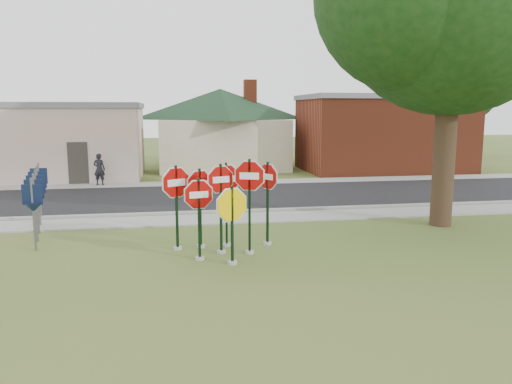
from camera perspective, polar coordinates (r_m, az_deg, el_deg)
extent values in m
plane|color=#3F5921|center=(12.16, -3.15, -8.80)|extent=(120.00, 120.00, 0.00)
cube|color=gray|center=(17.44, -5.21, -3.14)|extent=(60.00, 1.60, 0.06)
cube|color=black|center=(21.85, -6.13, -0.65)|extent=(60.00, 7.00, 0.04)
cube|color=gray|center=(26.09, -6.72, 0.98)|extent=(60.00, 1.60, 0.06)
cube|color=gray|center=(18.41, -5.45, -2.35)|extent=(60.00, 0.20, 0.14)
cylinder|color=#99958F|center=(13.47, -3.97, -6.81)|extent=(0.24, 0.24, 0.08)
cube|color=black|center=(13.20, -4.03, -1.96)|extent=(0.07, 0.07, 2.40)
cylinder|color=white|center=(13.07, -4.07, 1.44)|extent=(0.97, 0.36, 1.03)
cylinder|color=#960805|center=(13.07, -4.07, 1.44)|extent=(0.90, 0.34, 0.95)
cube|color=white|center=(13.07, -4.07, 1.44)|extent=(0.45, 0.17, 0.16)
cylinder|color=#99958F|center=(12.53, -2.72, -8.05)|extent=(0.24, 0.24, 0.08)
cube|color=black|center=(12.28, -2.75, -3.85)|extent=(0.07, 0.07, 1.96)
cylinder|color=white|center=(12.18, -2.77, -1.49)|extent=(1.09, 0.47, 1.18)
cylinder|color=#F1C401|center=(12.18, -2.77, -1.49)|extent=(1.01, 0.44, 1.09)
cylinder|color=#99958F|center=(12.94, -6.44, -7.53)|extent=(0.24, 0.24, 0.08)
cube|color=black|center=(12.69, -6.52, -3.13)|extent=(0.07, 0.06, 2.11)
cylinder|color=white|center=(12.56, -6.58, -0.30)|extent=(1.03, 0.22, 1.04)
cylinder|color=#960805|center=(12.56, -6.58, -0.30)|extent=(0.95, 0.21, 0.97)
cube|color=white|center=(12.56, -6.58, -0.30)|extent=(0.47, 0.10, 0.17)
cylinder|color=#99958F|center=(13.40, -0.73, -6.87)|extent=(0.24, 0.24, 0.08)
cube|color=black|center=(13.11, -0.74, -1.71)|extent=(0.07, 0.07, 2.54)
cylinder|color=white|center=(12.98, -0.75, 1.86)|extent=(1.05, 0.39, 1.11)
cylinder|color=#960805|center=(12.98, -0.75, 1.86)|extent=(0.98, 0.37, 1.03)
cube|color=white|center=(12.98, -0.75, 1.86)|extent=(0.49, 0.18, 0.18)
cylinder|color=#99958F|center=(14.13, -3.36, -6.03)|extent=(0.24, 0.24, 0.08)
cube|color=black|center=(13.88, -3.40, -1.48)|extent=(0.07, 0.06, 2.37)
cylinder|color=white|center=(13.76, -3.43, 1.56)|extent=(1.09, 0.21, 1.10)
cylinder|color=#960805|center=(13.76, -3.43, 1.56)|extent=(1.01, 0.20, 1.02)
cube|color=white|center=(13.76, -3.43, 1.56)|extent=(0.50, 0.10, 0.18)
cylinder|color=#99958F|center=(14.05, -6.32, -6.17)|extent=(0.24, 0.24, 0.08)
cube|color=black|center=(13.81, -6.40, -1.88)|extent=(0.07, 0.07, 2.22)
cylinder|color=white|center=(13.69, -6.45, 0.93)|extent=(0.98, 0.42, 1.06)
cylinder|color=#960805|center=(13.69, -6.45, 0.93)|extent=(0.91, 0.39, 0.98)
cube|color=white|center=(13.69, -6.45, 0.93)|extent=(0.45, 0.20, 0.17)
cylinder|color=#99958F|center=(14.27, 1.31, -5.87)|extent=(0.24, 0.24, 0.08)
cube|color=black|center=(14.02, 1.33, -1.35)|extent=(0.07, 0.08, 2.37)
cylinder|color=white|center=(13.89, 1.34, 1.77)|extent=(0.57, 0.87, 1.02)
cylinder|color=#960805|center=(13.89, 1.34, 1.77)|extent=(0.53, 0.81, 0.95)
cube|color=white|center=(13.89, 1.34, 1.77)|extent=(0.26, 0.40, 0.16)
cylinder|color=#99958F|center=(13.94, -8.93, -6.35)|extent=(0.24, 0.24, 0.08)
cube|color=black|center=(13.68, -9.05, -1.82)|extent=(0.08, 0.07, 2.32)
cylinder|color=white|center=(13.57, -9.13, 1.07)|extent=(1.02, 0.61, 1.17)
cylinder|color=#960805|center=(13.57, -9.13, 1.07)|extent=(0.94, 0.57, 1.08)
cube|color=white|center=(13.57, -9.13, 1.07)|extent=(0.47, 0.28, 0.19)
cube|color=#59595E|center=(14.74, -24.09, -2.37)|extent=(0.05, 0.05, 2.00)
cube|color=black|center=(14.64, -24.23, -0.26)|extent=(0.55, 0.13, 0.55)
cone|color=black|center=(14.70, -24.14, -1.61)|extent=(0.65, 0.65, 0.25)
cube|color=#59595E|center=(15.74, -23.90, -1.66)|extent=(0.05, 0.05, 2.00)
cube|color=black|center=(15.65, -24.03, 0.32)|extent=(0.55, 0.09, 0.55)
cone|color=black|center=(15.70, -23.95, -0.94)|extent=(0.62, 0.62, 0.25)
cube|color=#59595E|center=(16.74, -23.74, -1.03)|extent=(0.05, 0.05, 2.00)
cube|color=black|center=(16.66, -23.86, 0.83)|extent=(0.55, 0.05, 0.55)
cone|color=black|center=(16.71, -23.78, -0.36)|extent=(0.58, 0.58, 0.25)
cube|color=#59595E|center=(17.75, -23.59, -0.48)|extent=(0.05, 0.05, 2.00)
cube|color=black|center=(17.67, -23.71, 1.28)|extent=(0.55, 0.05, 0.55)
cone|color=black|center=(17.72, -23.63, 0.16)|extent=(0.58, 0.58, 0.25)
cube|color=#59595E|center=(18.75, -23.46, 0.02)|extent=(0.05, 0.05, 2.00)
cube|color=black|center=(18.68, -23.57, 1.68)|extent=(0.55, 0.09, 0.55)
cone|color=black|center=(18.72, -23.50, 0.62)|extent=(0.62, 0.62, 0.25)
cube|color=beige|center=(30.53, -24.36, 5.14)|extent=(12.00, 6.00, 4.00)
cube|color=slate|center=(30.48, -24.62, 8.98)|extent=(12.20, 6.20, 0.30)
cube|color=#332D28|center=(27.06, -19.66, 3.08)|extent=(1.00, 0.10, 2.20)
cube|color=beige|center=(33.72, -4.05, 5.57)|extent=(8.00, 8.00, 3.20)
pyramid|color=black|center=(33.68, -4.12, 11.70)|extent=(11.60, 11.60, 2.00)
cube|color=maroon|center=(33.92, -0.68, 11.36)|extent=(0.80, 0.80, 1.60)
cube|color=maroon|center=(32.83, 14.33, 6.35)|extent=(10.00, 6.00, 4.50)
cube|color=slate|center=(32.80, 14.50, 10.45)|extent=(10.20, 6.20, 0.30)
cube|color=white|center=(29.32, 13.10, 6.76)|extent=(2.00, 0.08, 0.90)
cylinder|color=black|center=(17.39, 20.82, 5.88)|extent=(0.70, 0.70, 5.84)
cylinder|color=black|center=(44.16, 22.34, 6.30)|extent=(0.50, 0.50, 4.00)
sphere|color=black|center=(44.16, 22.63, 10.96)|extent=(5.60, 5.60, 5.60)
imported|color=black|center=(26.28, -17.47, 2.50)|extent=(0.65, 0.50, 1.60)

